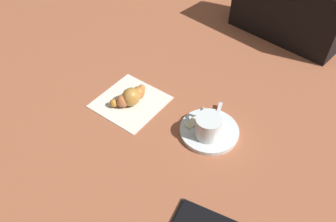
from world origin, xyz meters
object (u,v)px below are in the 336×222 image
Objects in this scene: saucer at (209,131)px; sugar_packet at (197,119)px; teaspoon at (214,127)px; croissant at (131,96)px; napkin at (130,102)px; laptop_bag at (290,8)px; espresso_cup at (208,126)px.

sugar_packet is (-0.04, 0.02, 0.01)m from saucer.
saucer is at bearing -137.39° from teaspoon.
croissant is at bearing -65.83° from sugar_packet.
napkin is 1.57× the size of croissant.
teaspoon is at bearing 42.61° from saucer.
napkin is (-0.22, 0.02, -0.00)m from saucer.
sugar_packet is (-0.05, 0.01, 0.00)m from teaspoon.
saucer is 0.41× the size of laptop_bag.
espresso_cup is 0.23× the size of laptop_bag.
espresso_cup is 0.60× the size of teaspoon.
sugar_packet is at bearing 137.46° from espresso_cup.
sugar_packet is at bearing -0.48° from croissant.
saucer is 0.04m from sugar_packet.
espresso_cup reaches higher than croissant.
saucer is 1.36× the size of croissant.
laptop_bag reaches higher than croissant.
sugar_packet reaches higher than napkin.
sugar_packet is 0.42× the size of napkin.
napkin is at bearing 77.70° from laptop_bag.
teaspoon is 0.23m from napkin.
saucer is 0.01m from teaspoon.
teaspoon is (0.01, 0.01, 0.01)m from saucer.
espresso_cup is at bearing -93.84° from saucer.
espresso_cup is at bearing 100.87° from laptop_bag.
laptop_bag is (0.13, 0.47, 0.08)m from sugar_packet.
napkin is at bearing 176.77° from teaspoon.
laptop_bag is (0.30, 0.46, 0.07)m from croissant.
teaspoon is 0.22m from croissant.
laptop_bag reaches higher than napkin.
croissant is 0.30× the size of laptop_bag.
teaspoon reaches higher than napkin.
napkin is (-0.23, 0.01, -0.01)m from teaspoon.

